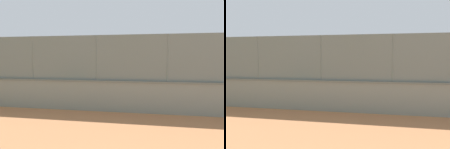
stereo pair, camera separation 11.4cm
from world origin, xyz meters
The scene contains 6 objects.
ground_plane centered at (0.00, 0.00, 0.00)m, with size 260.00×260.00×0.00m, color #B27247.
perimeter_wall centered at (2.02, 11.71, 0.73)m, with size 32.96×0.71×1.45m.
fence_panel_on_wall centered at (2.02, 11.71, 2.49)m, with size 32.37×0.39×2.08m.
player_near_wall_returning centered at (-0.33, 7.81, 0.96)m, with size 0.73×1.25×1.63m.
player_foreground_swinging centered at (-4.33, -1.36, 0.85)m, with size 0.65×0.93×1.46m.
sports_ball centered at (0.91, 9.15, 1.37)m, with size 0.18×0.18×0.18m, color #3399D8.
Camera 1 is at (-3.72, 20.88, 2.52)m, focal length 32.72 mm.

